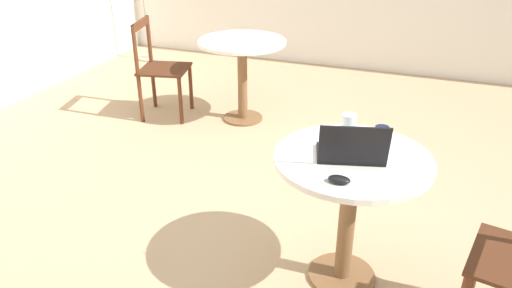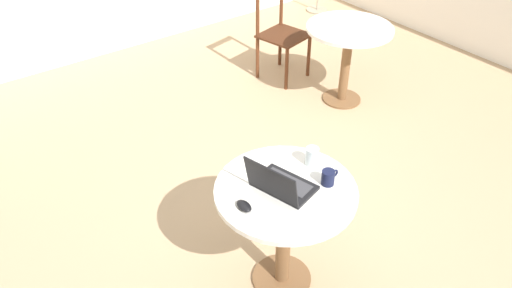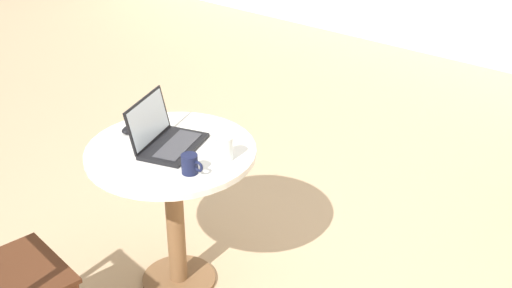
{
  "view_description": "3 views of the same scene",
  "coord_description": "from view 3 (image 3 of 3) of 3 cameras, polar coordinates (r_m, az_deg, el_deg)",
  "views": [
    {
      "loc": [
        -2.67,
        -0.72,
        1.88
      ],
      "look_at": [
        -0.41,
        0.12,
        0.68
      ],
      "focal_mm": 35.0,
      "sensor_mm": 36.0,
      "label": 1
    },
    {
      "loc": [
        -1.84,
        -1.92,
        2.52
      ],
      "look_at": [
        -0.31,
        0.12,
        0.64
      ],
      "focal_mm": 35.0,
      "sensor_mm": 36.0,
      "label": 2
    },
    {
      "loc": [
        1.47,
        -2.43,
        2.3
      ],
      "look_at": [
        -0.28,
        -0.08,
        0.71
      ],
      "focal_mm": 50.0,
      "sensor_mm": 36.0,
      "label": 3
    }
  ],
  "objects": [
    {
      "name": "ground_plane",
      "position": [
        3.65,
        4.37,
        -10.55
      ],
      "size": [
        16.0,
        16.0,
        0.0
      ],
      "primitive_type": "plane",
      "color": "tan"
    },
    {
      "name": "cafe_table_near",
      "position": [
        3.3,
        -6.69,
        -2.92
      ],
      "size": [
        0.77,
        0.77,
        0.75
      ],
      "color": "brown",
      "rests_on": "ground_plane"
    },
    {
      "name": "laptop",
      "position": [
        3.23,
        -7.26,
        0.52
      ],
      "size": [
        0.33,
        0.38,
        0.22
      ],
      "color": "black",
      "rests_on": "cafe_table_near"
    },
    {
      "name": "mouse",
      "position": [
        3.39,
        -10.0,
        1.21
      ],
      "size": [
        0.06,
        0.1,
        0.03
      ],
      "color": "black",
      "rests_on": "cafe_table_near"
    },
    {
      "name": "mug",
      "position": [
        3.01,
        -5.29,
        -1.61
      ],
      "size": [
        0.11,
        0.07,
        0.09
      ],
      "color": "#141938",
      "rests_on": "cafe_table_near"
    },
    {
      "name": "drinking_glass",
      "position": [
        3.1,
        -2.54,
        -0.34
      ],
      "size": [
        0.08,
        0.08,
        0.11
      ],
      "color": "silver",
      "rests_on": "cafe_table_near"
    }
  ]
}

